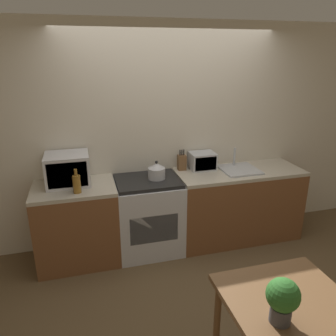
# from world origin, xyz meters

# --- Properties ---
(ground_plane) EXTENTS (16.00, 16.00, 0.00)m
(ground_plane) POSITION_xyz_m (0.00, 0.00, 0.00)
(ground_plane) COLOR brown
(wall_back) EXTENTS (10.00, 0.06, 2.60)m
(wall_back) POSITION_xyz_m (0.00, 1.00, 1.30)
(wall_back) COLOR beige
(wall_back) RESTS_ON ground_plane
(counter_left_run) EXTENTS (0.87, 0.62, 0.90)m
(counter_left_run) POSITION_xyz_m (-1.14, 0.66, 0.45)
(counter_left_run) COLOR brown
(counter_left_run) RESTS_ON ground_plane
(counter_right_run) EXTENTS (1.54, 0.62, 0.90)m
(counter_right_run) POSITION_xyz_m (0.81, 0.66, 0.45)
(counter_right_run) COLOR brown
(counter_right_run) RESTS_ON ground_plane
(stove_range) EXTENTS (0.74, 0.62, 0.90)m
(stove_range) POSITION_xyz_m (-0.33, 0.66, 0.45)
(stove_range) COLOR silver
(stove_range) RESTS_ON ground_plane
(kettle) EXTENTS (0.19, 0.19, 0.21)m
(kettle) POSITION_xyz_m (-0.23, 0.66, 0.99)
(kettle) COLOR #B7B7BC
(kettle) RESTS_ON stove_range
(microwave) EXTENTS (0.45, 0.39, 0.34)m
(microwave) POSITION_xyz_m (-1.18, 0.75, 1.07)
(microwave) COLOR silver
(microwave) RESTS_ON counter_left_run
(bottle) EXTENTS (0.08, 0.08, 0.25)m
(bottle) POSITION_xyz_m (-1.10, 0.49, 1.00)
(bottle) COLOR olive
(bottle) RESTS_ON counter_left_run
(knife_block) EXTENTS (0.10, 0.09, 0.25)m
(knife_block) POSITION_xyz_m (0.14, 0.87, 0.99)
(knife_block) COLOR brown
(knife_block) RESTS_ON counter_right_run
(toaster_oven) EXTENTS (0.30, 0.24, 0.21)m
(toaster_oven) POSITION_xyz_m (0.38, 0.83, 1.00)
(toaster_oven) COLOR #ADAFB5
(toaster_oven) RESTS_ON counter_right_run
(sink_basin) EXTENTS (0.43, 0.44, 0.24)m
(sink_basin) POSITION_xyz_m (0.80, 0.67, 0.92)
(sink_basin) COLOR #ADAFB5
(sink_basin) RESTS_ON counter_right_run
(dining_table) EXTENTS (0.80, 0.78, 0.77)m
(dining_table) POSITION_xyz_m (0.17, -1.30, 0.66)
(dining_table) COLOR brown
(dining_table) RESTS_ON ground_plane
(potted_plant) EXTENTS (0.19, 0.19, 0.29)m
(potted_plant) POSITION_xyz_m (0.01, -1.43, 0.93)
(potted_plant) COLOR #424247
(potted_plant) RESTS_ON dining_table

